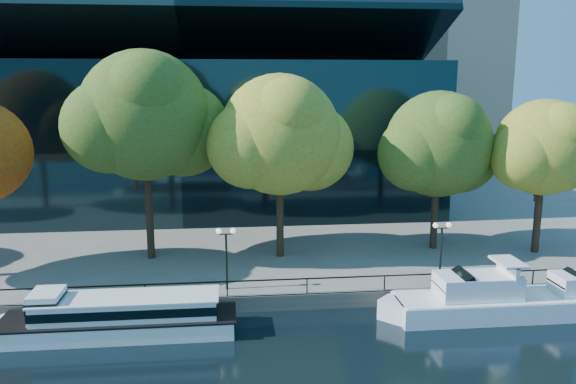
{
  "coord_description": "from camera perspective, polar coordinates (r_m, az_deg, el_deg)",
  "views": [
    {
      "loc": [
        0.29,
        -29.93,
        14.1
      ],
      "look_at": [
        4.3,
        8.0,
        6.59
      ],
      "focal_mm": 35.0,
      "sensor_mm": 36.0,
      "label": 1
    }
  ],
  "objects": [
    {
      "name": "ground",
      "position": [
        33.09,
        -6.15,
        -14.15
      ],
      "size": [
        160.0,
        160.0,
        0.0
      ],
      "primitive_type": "plane",
      "color": "black",
      "rests_on": "ground"
    },
    {
      "name": "promenade",
      "position": [
        67.69,
        -6.16,
        -0.52
      ],
      "size": [
        90.0,
        67.08,
        1.0
      ],
      "color": "slate",
      "rests_on": "ground"
    },
    {
      "name": "railing",
      "position": [
        35.34,
        -6.21,
        -9.05
      ],
      "size": [
        88.2,
        0.08,
        0.99
      ],
      "color": "black",
      "rests_on": "promenade"
    },
    {
      "name": "convention_building",
      "position": [
        62.12,
        -10.02,
        5.81
      ],
      "size": [
        50.0,
        24.57,
        21.43
      ],
      "color": "black",
      "rests_on": "ground"
    },
    {
      "name": "tour_boat",
      "position": [
        33.86,
        -17.33,
        -11.87
      ],
      "size": [
        14.3,
        3.19,
        2.71
      ],
      "color": "white",
      "rests_on": "ground"
    },
    {
      "name": "cruiser_near",
      "position": [
        36.53,
        18.69,
        -10.34
      ],
      "size": [
        12.1,
        3.12,
        3.51
      ],
      "color": "white",
      "rests_on": "ground"
    },
    {
      "name": "tree_2",
      "position": [
        42.02,
        -14.1,
        7.28
      ],
      "size": [
        11.79,
        9.66,
        15.43
      ],
      "color": "black",
      "rests_on": "promenade"
    },
    {
      "name": "tree_3",
      "position": [
        41.36,
        -0.58,
        5.57
      ],
      "size": [
        11.14,
        9.14,
        13.73
      ],
      "color": "black",
      "rests_on": "promenade"
    },
    {
      "name": "tree_4",
      "position": [
        45.16,
        15.23,
        4.49
      ],
      "size": [
        10.27,
        8.42,
        12.46
      ],
      "color": "black",
      "rests_on": "promenade"
    },
    {
      "name": "tree_5",
      "position": [
        46.76,
        24.72,
        3.94
      ],
      "size": [
        9.12,
        7.48,
        11.88
      ],
      "color": "black",
      "rests_on": "promenade"
    },
    {
      "name": "lamp_1",
      "position": [
        35.89,
        -6.3,
        -5.3
      ],
      "size": [
        1.26,
        0.36,
        4.03
      ],
      "color": "black",
      "rests_on": "promenade"
    },
    {
      "name": "lamp_2",
      "position": [
        38.46,
        15.33,
        -4.52
      ],
      "size": [
        1.26,
        0.36,
        4.03
      ],
      "color": "black",
      "rests_on": "promenade"
    }
  ]
}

